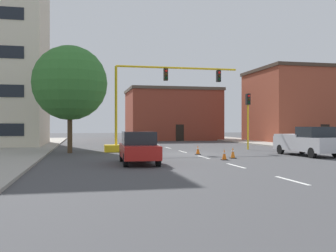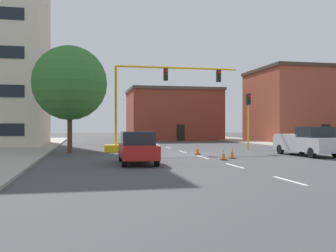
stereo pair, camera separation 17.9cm
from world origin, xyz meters
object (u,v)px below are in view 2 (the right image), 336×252
at_px(traffic_cone_roadside_b, 224,155).
at_px(traffic_cone_roadside_c, 152,150).
at_px(tree_left_near, 70,83).
at_px(traffic_cone_roadside_a, 198,150).
at_px(sedan_red_near_left, 138,147).
at_px(traffic_light_pole_right, 248,108).
at_px(pickup_truck_silver, 307,142).
at_px(traffic_cone_roadside_d, 232,153).
at_px(traffic_signal_gantry, 135,122).

distance_m(traffic_cone_roadside_b, traffic_cone_roadside_c, 5.81).
xyz_separation_m(tree_left_near, traffic_cone_roadside_a, (8.99, -3.40, -4.93)).
bearing_deg(sedan_red_near_left, traffic_cone_roadside_c, 72.99).
distance_m(traffic_cone_roadside_a, traffic_cone_roadside_b, 4.61).
relative_size(traffic_light_pole_right, pickup_truck_silver, 0.87).
bearing_deg(traffic_light_pole_right, traffic_cone_roadside_c, -153.83).
height_order(tree_left_near, traffic_cone_roadside_a, tree_left_near).
distance_m(sedan_red_near_left, traffic_cone_roadside_d, 6.64).
height_order(traffic_light_pole_right, traffic_cone_roadside_a, traffic_light_pole_right).
relative_size(tree_left_near, traffic_cone_roadside_b, 12.22).
bearing_deg(traffic_cone_roadside_b, traffic_signal_gantry, 116.30).
height_order(traffic_signal_gantry, traffic_cone_roadside_a, traffic_signal_gantry).
relative_size(traffic_cone_roadside_a, traffic_cone_roadside_d, 0.92).
xyz_separation_m(traffic_light_pole_right, traffic_cone_roadside_b, (-5.54, -9.06, -3.21)).
xyz_separation_m(traffic_cone_roadside_a, traffic_cone_roadside_b, (0.27, -4.60, -0.01)).
height_order(traffic_light_pole_right, tree_left_near, tree_left_near).
xyz_separation_m(sedan_red_near_left, traffic_cone_roadside_c, (1.75, 5.72, -0.54)).
distance_m(tree_left_near, pickup_truck_silver, 17.63).
distance_m(traffic_light_pole_right, traffic_cone_roadside_c, 10.65).
bearing_deg(traffic_cone_roadside_a, traffic_cone_roadside_c, -179.57).
xyz_separation_m(tree_left_near, traffic_cone_roadside_d, (10.20, -7.02, -4.90)).
relative_size(sedan_red_near_left, traffic_cone_roadside_a, 6.74).
height_order(traffic_signal_gantry, traffic_cone_roadside_b, traffic_signal_gantry).
relative_size(traffic_light_pole_right, traffic_cone_roadside_a, 7.10).
relative_size(sedan_red_near_left, traffic_cone_roadside_d, 6.19).
bearing_deg(pickup_truck_silver, sedan_red_near_left, -165.99).
bearing_deg(sedan_red_near_left, tree_left_near, 113.25).
relative_size(traffic_signal_gantry, traffic_cone_roadside_d, 14.75).
distance_m(traffic_signal_gantry, traffic_cone_roadside_c, 4.57).
bearing_deg(traffic_cone_roadside_b, traffic_cone_roadside_a, 93.39).
height_order(sedan_red_near_left, traffic_cone_roadside_a, sedan_red_near_left).
bearing_deg(traffic_cone_roadside_d, traffic_cone_roadside_a, 108.43).
bearing_deg(tree_left_near, traffic_cone_roadside_c, -31.12).
xyz_separation_m(tree_left_near, traffic_cone_roadside_b, (9.26, -8.00, -4.94)).
relative_size(traffic_cone_roadside_c, traffic_cone_roadside_d, 0.95).
xyz_separation_m(traffic_signal_gantry, traffic_light_pole_right, (9.80, 0.43, 1.18)).
bearing_deg(traffic_cone_roadside_b, pickup_truck_silver, 15.52).
xyz_separation_m(pickup_truck_silver, sedan_red_near_left, (-12.04, -3.00, -0.09)).
xyz_separation_m(traffic_cone_roadside_a, traffic_cone_roadside_d, (1.21, -3.62, 0.03)).
relative_size(traffic_light_pole_right, tree_left_near, 0.60).
xyz_separation_m(traffic_cone_roadside_a, traffic_cone_roadside_c, (-3.31, -0.02, 0.01)).
bearing_deg(traffic_cone_roadside_d, sedan_red_near_left, -161.33).
xyz_separation_m(pickup_truck_silver, traffic_cone_roadside_b, (-6.70, -1.86, -0.65)).
bearing_deg(traffic_light_pole_right, pickup_truck_silver, -80.82).
height_order(sedan_red_near_left, traffic_cone_roadside_d, sedan_red_near_left).
xyz_separation_m(traffic_signal_gantry, traffic_cone_roadside_b, (4.26, -8.63, -2.03)).
xyz_separation_m(traffic_signal_gantry, traffic_cone_roadside_c, (0.68, -4.05, -2.01)).
xyz_separation_m(sedan_red_near_left, traffic_cone_roadside_a, (5.06, 5.74, -0.56)).
distance_m(pickup_truck_silver, sedan_red_near_left, 12.41).
xyz_separation_m(traffic_cone_roadside_b, traffic_cone_roadside_d, (0.93, 0.98, 0.04)).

